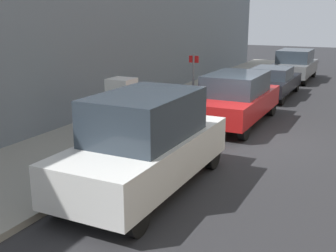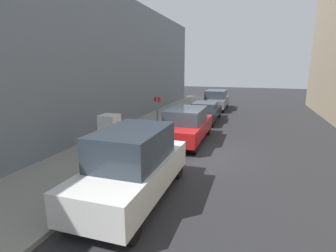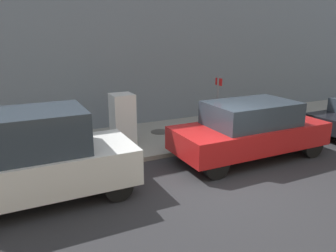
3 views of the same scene
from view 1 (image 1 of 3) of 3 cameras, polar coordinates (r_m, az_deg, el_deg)
ground_plane at (r=13.13m, az=10.94°, el=-1.80°), size 80.00×80.00×0.00m
sidewalk_slab at (r=14.59m, az=-4.06°, el=0.41°), size 3.69×44.00×0.14m
building_facade_near at (r=15.62m, az=-13.00°, el=16.01°), size 1.55×39.60×8.23m
discarded_refrigerator at (r=12.92m, az=-6.22°, el=2.68°), size 0.75×0.73×1.71m
manhole_cover at (r=14.86m, az=-4.90°, el=0.98°), size 0.70×0.70×0.02m
street_sign_post at (r=15.00m, az=3.45°, el=6.06°), size 0.36×0.07×2.25m
fire_hydrant at (r=17.28m, az=6.64°, el=4.18°), size 0.22×0.22×0.75m
parked_van_white at (r=9.02m, az=-3.02°, el=-2.30°), size 1.93×4.85×2.13m
parked_suv_red at (r=14.74m, az=9.15°, el=3.79°), size 1.97×4.84×1.77m
parked_sedan_dark at (r=20.10m, az=13.93°, el=5.89°), size 1.83×4.67×1.38m
parked_suv_gray at (r=25.52m, az=16.77°, el=7.97°), size 1.97×4.62×1.75m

